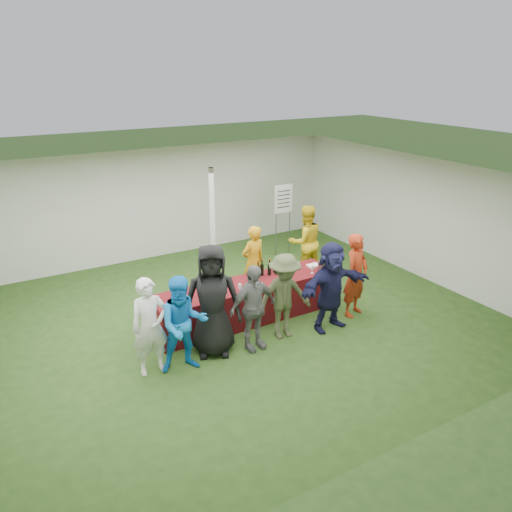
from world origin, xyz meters
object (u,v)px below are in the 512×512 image
serving_table (247,301)px  customer_6 (356,275)px  customer_3 (253,308)px  customer_5 (331,286)px  wine_list_sign (283,204)px  customer_2 (212,301)px  customer_4 (284,296)px  staff_pourer (253,262)px  customer_1 (184,324)px  staff_back (305,242)px  customer_0 (150,327)px  dump_bucket (323,266)px

serving_table → customer_6: (1.90, -0.85, 0.44)m
customer_3 → customer_5: size_ratio=0.92×
serving_table → wine_list_sign: (2.48, 2.59, 0.94)m
customer_2 → customer_4: (1.31, -0.14, -0.18)m
staff_pourer → customer_1: bearing=28.0°
customer_4 → customer_6: bearing=6.8°
serving_table → staff_back: staff_back is taller
staff_back → customer_2: customer_2 is taller
staff_pourer → customer_6: 2.10m
staff_back → customer_3: size_ratio=1.09×
serving_table → customer_0: size_ratio=2.26×
staff_pourer → customer_6: size_ratio=0.94×
customer_3 → customer_1: bearing=175.0°
customer_2 → customer_5: size_ratio=1.16×
wine_list_sign → staff_back: bearing=-103.0°
wine_list_sign → customer_0: size_ratio=1.13×
customer_2 → customer_6: bearing=21.3°
dump_bucket → customer_0: customer_0 is taller
staff_back → customer_0: staff_back is taller
dump_bucket → staff_pourer: staff_pourer is taller
customer_1 → customer_0: bearing=171.0°
wine_list_sign → customer_3: size_ratio=1.18×
wine_list_sign → customer_2: customer_2 is taller
serving_table → customer_3: (-0.41, -0.95, 0.39)m
customer_1 → customer_4: customer_1 is taller
dump_bucket → wine_list_sign: bearing=72.6°
staff_back → customer_0: (-4.27, -1.92, -0.04)m
wine_list_sign → customer_0: wine_list_sign is taller
serving_table → dump_bucket: dump_bucket is taller
customer_6 → customer_2: bearing=156.5°
serving_table → customer_4: 1.00m
dump_bucket → customer_0: bearing=-171.7°
dump_bucket → customer_1: 3.33m
wine_list_sign → customer_5: 3.90m
staff_pourer → customer_6: bearing=118.1°
customer_3 → customer_4: bearing=0.8°
customer_5 → staff_pourer: bearing=102.3°
wine_list_sign → customer_3: (-2.89, -3.54, -0.55)m
customer_5 → staff_back: bearing=61.3°
customer_2 → customer_4: size_ratio=1.23×
serving_table → customer_3: customer_3 is taller
staff_back → customer_3: bearing=48.3°
dump_bucket → customer_0: 3.76m
wine_list_sign → dump_bucket: bearing=-107.4°
customer_2 → customer_5: customer_2 is taller
dump_bucket → customer_6: 0.69m
customer_3 → serving_table: bearing=61.6°
customer_4 → customer_5: customer_5 is taller
staff_back → customer_4: size_ratio=1.07×
staff_pourer → customer_5: (0.55, -1.85, 0.06)m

